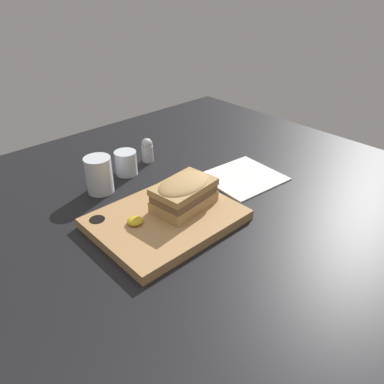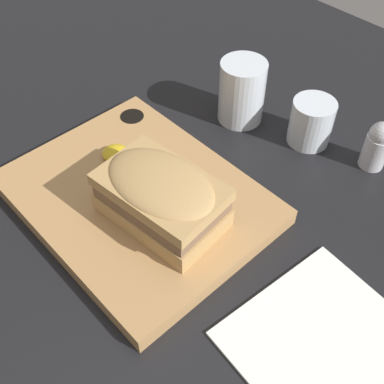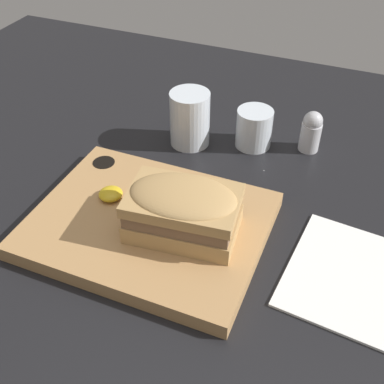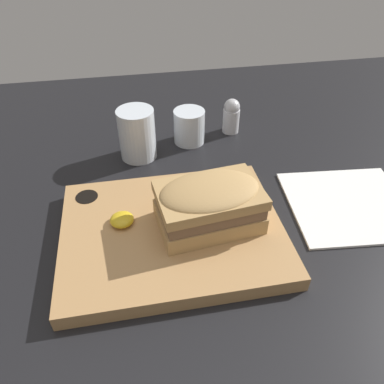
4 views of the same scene
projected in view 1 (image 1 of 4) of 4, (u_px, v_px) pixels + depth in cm
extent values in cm
cube|color=black|center=(174.00, 216.00, 91.53)|extent=(147.68, 124.24, 2.00)
cube|color=tan|center=(166.00, 219.00, 86.75)|extent=(32.35, 25.42, 2.39)
cylinder|color=black|center=(97.00, 221.00, 84.78)|extent=(3.56, 3.56, 1.20)
cube|color=tan|center=(184.00, 201.00, 88.46)|extent=(15.59, 10.98, 2.72)
cube|color=brown|center=(184.00, 193.00, 87.27)|extent=(14.96, 10.54, 1.88)
cube|color=tan|center=(184.00, 187.00, 86.37)|extent=(15.59, 10.98, 1.63)
ellipsoid|color=tan|center=(184.00, 184.00, 86.02)|extent=(15.28, 10.76, 2.45)
ellipsoid|color=gold|center=(136.00, 221.00, 82.74)|extent=(3.54, 3.54, 1.41)
cylinder|color=silver|center=(99.00, 175.00, 97.38)|extent=(6.97, 6.97, 9.78)
cylinder|color=silver|center=(100.00, 183.00, 98.67)|extent=(6.14, 6.14, 4.40)
cylinder|color=silver|center=(126.00, 163.00, 106.54)|extent=(6.28, 6.28, 6.88)
cylinder|color=#33050F|center=(126.00, 166.00, 107.07)|extent=(5.65, 5.65, 4.46)
cube|color=white|center=(244.00, 177.00, 105.90)|extent=(21.42, 20.09, 0.40)
cylinder|color=silver|center=(148.00, 153.00, 114.00)|extent=(3.50, 3.50, 5.15)
sphere|color=#B7B7BC|center=(147.00, 144.00, 112.35)|extent=(3.33, 3.33, 3.33)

